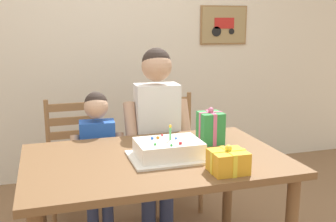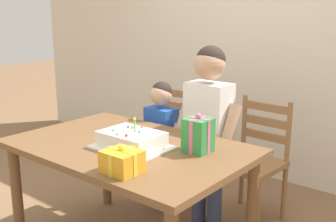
# 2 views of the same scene
# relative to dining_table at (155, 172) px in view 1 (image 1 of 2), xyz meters

# --- Properties ---
(back_wall) EXTENTS (6.40, 0.11, 2.60)m
(back_wall) POSITION_rel_dining_table_xyz_m (0.00, 1.80, 0.64)
(back_wall) COLOR silver
(back_wall) RESTS_ON ground
(dining_table) EXTENTS (1.48, 0.96, 0.75)m
(dining_table) POSITION_rel_dining_table_xyz_m (0.00, 0.00, 0.00)
(dining_table) COLOR brown
(dining_table) RESTS_ON ground
(birthday_cake) EXTENTS (0.44, 0.34, 0.19)m
(birthday_cake) POSITION_rel_dining_table_xyz_m (0.07, -0.04, 0.14)
(birthday_cake) COLOR white
(birthday_cake) RESTS_ON dining_table
(gift_box_red_large) EXTENTS (0.19, 0.17, 0.15)m
(gift_box_red_large) POSITION_rel_dining_table_xyz_m (0.29, -0.34, 0.15)
(gift_box_red_large) COLOR gold
(gift_box_red_large) RESTS_ON dining_table
(gift_box_beside_cake) EXTENTS (0.15, 0.15, 0.23)m
(gift_box_beside_cake) POSITION_rel_dining_table_xyz_m (0.41, 0.16, 0.19)
(gift_box_beside_cake) COLOR #2D8E42
(gift_box_beside_cake) RESTS_ON dining_table
(chair_left) EXTENTS (0.43, 0.43, 0.92)m
(chair_left) POSITION_rel_dining_table_xyz_m (-0.39, 0.93, -0.19)
(chair_left) COLOR #996B42
(chair_left) RESTS_ON ground
(chair_right) EXTENTS (0.45, 0.45, 0.92)m
(chair_right) POSITION_rel_dining_table_xyz_m (0.39, 0.92, -0.19)
(chair_right) COLOR #996B42
(chair_right) RESTS_ON ground
(child_older) EXTENTS (0.49, 0.28, 1.33)m
(child_older) POSITION_rel_dining_table_xyz_m (0.18, 0.61, 0.15)
(child_older) COLOR #38426B
(child_older) RESTS_ON ground
(child_younger) EXTENTS (0.39, 0.23, 1.04)m
(child_younger) POSITION_rel_dining_table_xyz_m (-0.25, 0.61, -0.03)
(child_younger) COLOR #38426B
(child_younger) RESTS_ON ground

